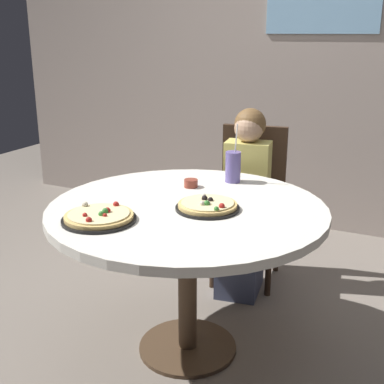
% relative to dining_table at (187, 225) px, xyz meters
% --- Properties ---
extents(ground_plane, '(8.00, 8.00, 0.00)m').
position_rel_dining_table_xyz_m(ground_plane, '(0.00, 0.00, -0.66)').
color(ground_plane, slate).
extents(wall_with_window, '(5.20, 0.14, 2.90)m').
position_rel_dining_table_xyz_m(wall_with_window, '(0.00, 1.97, 0.79)').
color(wall_with_window, '#A8998E').
rests_on(wall_with_window, ground_plane).
extents(dining_table, '(1.26, 1.26, 0.75)m').
position_rel_dining_table_xyz_m(dining_table, '(0.00, 0.00, 0.00)').
color(dining_table, silver).
rests_on(dining_table, ground_plane).
extents(chair_wooden, '(0.46, 0.46, 0.95)m').
position_rel_dining_table_xyz_m(chair_wooden, '(-0.01, 0.92, -0.13)').
color(chair_wooden, '#382619').
rests_on(chair_wooden, ground_plane).
extents(diner_child, '(0.30, 0.43, 1.08)m').
position_rel_dining_table_xyz_m(diner_child, '(0.01, 0.74, -0.17)').
color(diner_child, '#3F4766').
rests_on(diner_child, ground_plane).
extents(pizza_veggie, '(0.28, 0.28, 0.05)m').
position_rel_dining_table_xyz_m(pizza_veggie, '(0.10, -0.01, 0.11)').
color(pizza_veggie, black).
rests_on(pizza_veggie, dining_table).
extents(pizza_cheese, '(0.31, 0.31, 0.05)m').
position_rel_dining_table_xyz_m(pizza_cheese, '(-0.24, -0.33, 0.11)').
color(pizza_cheese, black).
rests_on(pizza_cheese, dining_table).
extents(soda_cup, '(0.08, 0.08, 0.31)m').
position_rel_dining_table_xyz_m(soda_cup, '(0.05, 0.44, 0.17)').
color(soda_cup, '#6659A5').
rests_on(soda_cup, dining_table).
extents(sauce_bowl, '(0.07, 0.07, 0.04)m').
position_rel_dining_table_xyz_m(sauce_bowl, '(-0.11, 0.26, 0.11)').
color(sauce_bowl, brown).
rests_on(sauce_bowl, dining_table).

